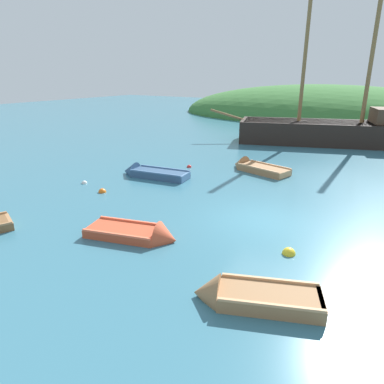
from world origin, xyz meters
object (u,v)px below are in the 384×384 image
at_px(buoy_orange, 102,192).
at_px(buoy_red, 189,167).
at_px(sailing_ship, 333,136).
at_px(rowboat_center, 255,169).
at_px(rowboat_outer_right, 150,174).
at_px(rowboat_outer_left, 248,298).
at_px(buoy_yellow, 289,254).
at_px(buoy_white, 84,183).
at_px(rowboat_portside, 140,236).

distance_m(buoy_orange, buoy_red, 6.10).
relative_size(sailing_ship, buoy_orange, 45.22).
distance_m(rowboat_center, buoy_red, 3.84).
bearing_deg(rowboat_outer_right, rowboat_center, -144.40).
relative_size(rowboat_center, buoy_red, 12.97).
bearing_deg(rowboat_outer_left, buoy_yellow, -113.65).
bearing_deg(rowboat_center, rowboat_outer_left, 126.86).
bearing_deg(buoy_white, rowboat_center, 46.99).
height_order(sailing_ship, rowboat_center, sailing_ship).
bearing_deg(sailing_ship, rowboat_outer_right, 48.23).
bearing_deg(rowboat_portside, buoy_red, 97.30).
bearing_deg(sailing_ship, buoy_yellow, 79.04).
bearing_deg(buoy_orange, buoy_red, 80.65).
xyz_separation_m(buoy_white, buoy_yellow, (10.98, -1.68, 0.00)).
height_order(rowboat_outer_right, rowboat_portside, rowboat_outer_right).
height_order(rowboat_outer_right, buoy_white, rowboat_outer_right).
relative_size(sailing_ship, rowboat_outer_left, 5.08).
distance_m(rowboat_outer_right, buoy_red, 2.85).
bearing_deg(buoy_orange, rowboat_outer_left, -24.01).
relative_size(rowboat_center, buoy_yellow, 9.04).
height_order(rowboat_center, buoy_white, rowboat_center).
distance_m(rowboat_portside, rowboat_center, 10.08).
bearing_deg(rowboat_center, buoy_red, 35.81).
relative_size(rowboat_outer_right, rowboat_portside, 1.17).
xyz_separation_m(sailing_ship, buoy_orange, (-6.68, -18.13, -0.64)).
xyz_separation_m(rowboat_outer_left, rowboat_center, (-4.48, 11.39, 0.01)).
bearing_deg(buoy_orange, rowboat_portside, -30.67).
distance_m(rowboat_outer_right, rowboat_portside, 7.41).
height_order(rowboat_portside, buoy_orange, rowboat_portside).
distance_m(sailing_ship, buoy_orange, 19.33).
bearing_deg(rowboat_outer_left, buoy_white, -43.98).
xyz_separation_m(sailing_ship, rowboat_center, (-2.09, -10.77, -0.53)).
height_order(rowboat_portside, rowboat_center, rowboat_center).
bearing_deg(buoy_yellow, sailing_ship, 97.40).
distance_m(buoy_white, buoy_red, 6.17).
xyz_separation_m(rowboat_portside, buoy_red, (-3.60, 8.74, -0.08)).
xyz_separation_m(buoy_yellow, buoy_red, (-8.19, 7.19, 0.00)).
bearing_deg(buoy_orange, buoy_yellow, -7.24).
bearing_deg(buoy_orange, sailing_ship, 69.78).
bearing_deg(buoy_red, rowboat_center, 20.41).
relative_size(buoy_white, buoy_red, 0.98).
distance_m(sailing_ship, buoy_yellow, 19.47).
height_order(sailing_ship, buoy_yellow, sailing_ship).
bearing_deg(buoy_white, rowboat_portside, -26.91).
bearing_deg(rowboat_outer_right, buoy_orange, 78.01).
distance_m(rowboat_portside, buoy_white, 7.16).
height_order(sailing_ship, buoy_white, sailing_ship).
relative_size(rowboat_outer_right, buoy_red, 13.67).
bearing_deg(buoy_yellow, buoy_white, 171.28).
height_order(sailing_ship, rowboat_outer_right, sailing_ship).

